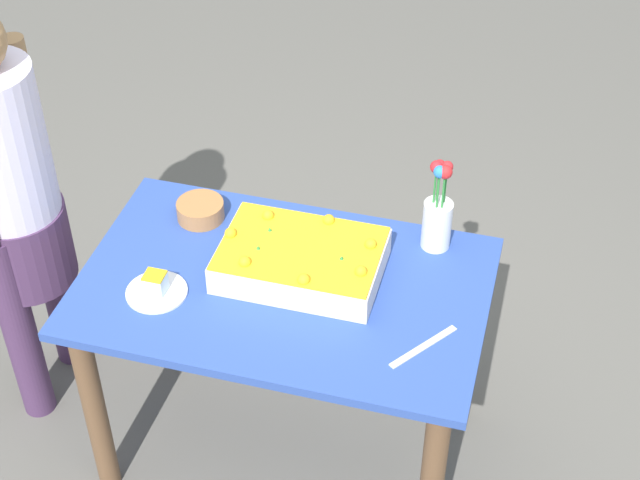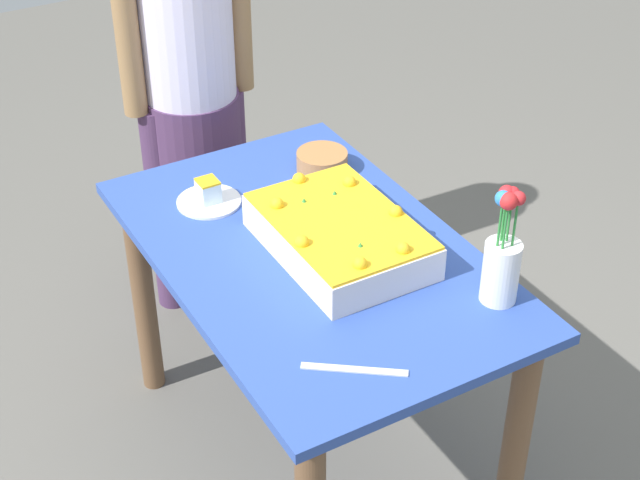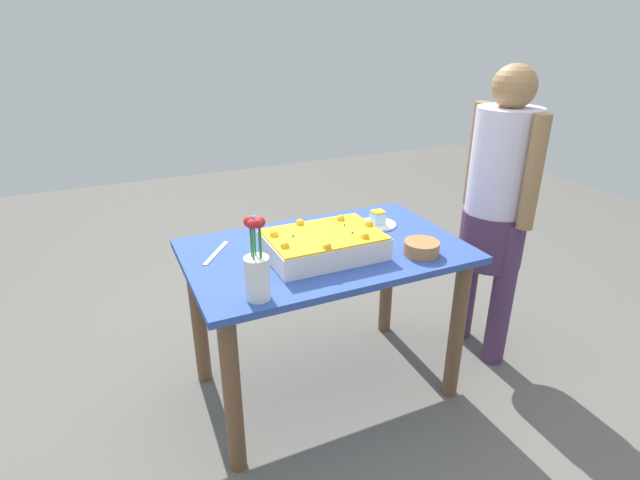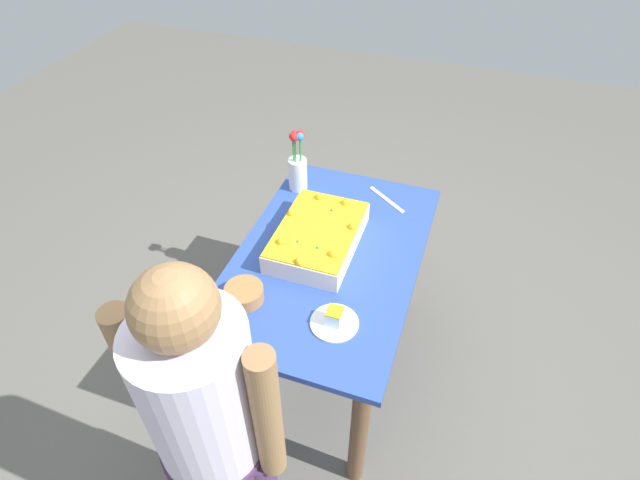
{
  "view_description": "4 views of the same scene",
  "coord_description": "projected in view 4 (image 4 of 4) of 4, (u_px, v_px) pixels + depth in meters",
  "views": [
    {
      "loc": [
        -0.66,
        2.01,
        2.72
      ],
      "look_at": [
        -0.09,
        -0.07,
        0.89
      ],
      "focal_mm": 55.0,
      "sensor_mm": 36.0,
      "label": 1
    },
    {
      "loc": [
        -1.81,
        1.01,
        2.22
      ],
      "look_at": [
        -0.07,
        0.02,
        0.83
      ],
      "focal_mm": 55.0,
      "sensor_mm": 36.0,
      "label": 2
    },
    {
      "loc": [
        -0.84,
        -1.79,
        1.65
      ],
      "look_at": [
        -0.01,
        0.04,
        0.77
      ],
      "focal_mm": 28.0,
      "sensor_mm": 36.0,
      "label": 3
    },
    {
      "loc": [
        1.45,
        0.46,
        2.21
      ],
      "look_at": [
        0.01,
        -0.04,
        0.83
      ],
      "focal_mm": 28.0,
      "sensor_mm": 36.0,
      "label": 4
    }
  ],
  "objects": [
    {
      "name": "dining_table",
      "position": [
        328.0,
        277.0,
        2.2
      ],
      "size": [
        1.2,
        0.75,
        0.75
      ],
      "color": "#2F4DA1",
      "rests_on": "ground_plane"
    },
    {
      "name": "ground_plane",
      "position": [
        327.0,
        357.0,
        2.61
      ],
      "size": [
        8.0,
        8.0,
        0.0
      ],
      "primitive_type": "plane",
      "color": "#636059"
    },
    {
      "name": "cake_knife",
      "position": [
        387.0,
        199.0,
        2.38
      ],
      "size": [
        0.16,
        0.2,
        0.0
      ],
      "primitive_type": "cube",
      "rotation": [
        0.0,
        0.0,
        0.94
      ],
      "color": "silver",
      "rests_on": "dining_table"
    },
    {
      "name": "flower_vase",
      "position": [
        298.0,
        167.0,
        2.38
      ],
      "size": [
        0.09,
        0.09,
        0.31
      ],
      "color": "white",
      "rests_on": "dining_table"
    },
    {
      "name": "person_standing",
      "position": [
        211.0,
        430.0,
        1.42
      ],
      "size": [
        0.31,
        0.45,
        1.49
      ],
      "rotation": [
        0.0,
        0.0,
        3.14
      ],
      "color": "#4B3054",
      "rests_on": "ground_plane"
    },
    {
      "name": "sheet_cake",
      "position": [
        318.0,
        236.0,
        2.12
      ],
      "size": [
        0.48,
        0.32,
        0.12
      ],
      "color": "white",
      "rests_on": "dining_table"
    },
    {
      "name": "serving_plate_with_slice",
      "position": [
        335.0,
        320.0,
        1.82
      ],
      "size": [
        0.18,
        0.18,
        0.07
      ],
      "color": "white",
      "rests_on": "dining_table"
    },
    {
      "name": "fruit_bowl",
      "position": [
        244.0,
        294.0,
        1.9
      ],
      "size": [
        0.15,
        0.15,
        0.06
      ],
      "primitive_type": "cylinder",
      "color": "#AE7340",
      "rests_on": "dining_table"
    }
  ]
}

